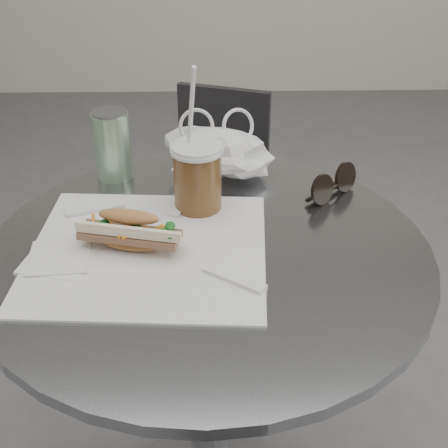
{
  "coord_description": "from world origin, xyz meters",
  "views": [
    {
      "loc": [
        0.01,
        -0.67,
        1.33
      ],
      "look_at": [
        0.03,
        0.2,
        0.79
      ],
      "focal_mm": 50.0,
      "sensor_mm": 36.0,
      "label": 1
    }
  ],
  "objects_px": {
    "banh_mi": "(130,231)",
    "sunglasses": "(332,185)",
    "chair_far": "(211,219)",
    "drink_can": "(112,145)",
    "cafe_table": "(209,366)",
    "iced_coffee": "(197,176)"
  },
  "relations": [
    {
      "from": "cafe_table",
      "to": "iced_coffee",
      "type": "height_order",
      "value": "iced_coffee"
    },
    {
      "from": "cafe_table",
      "to": "iced_coffee",
      "type": "bearing_deg",
      "value": 97.41
    },
    {
      "from": "banh_mi",
      "to": "sunglasses",
      "type": "bearing_deg",
      "value": 38.51
    },
    {
      "from": "banh_mi",
      "to": "chair_far",
      "type": "bearing_deg",
      "value": 93.37
    },
    {
      "from": "chair_far",
      "to": "banh_mi",
      "type": "relative_size",
      "value": 3.16
    },
    {
      "from": "chair_far",
      "to": "banh_mi",
      "type": "distance_m",
      "value": 0.93
    },
    {
      "from": "chair_far",
      "to": "iced_coffee",
      "type": "xyz_separation_m",
      "value": [
        -0.02,
        -0.66,
        0.5
      ]
    },
    {
      "from": "sunglasses",
      "to": "chair_far",
      "type": "bearing_deg",
      "value": 67.71
    },
    {
      "from": "cafe_table",
      "to": "chair_far",
      "type": "xyz_separation_m",
      "value": [
        0.0,
        0.79,
        -0.15
      ]
    },
    {
      "from": "chair_far",
      "to": "drink_can",
      "type": "bearing_deg",
      "value": 87.97
    },
    {
      "from": "cafe_table",
      "to": "banh_mi",
      "type": "relative_size",
      "value": 3.46
    },
    {
      "from": "chair_far",
      "to": "iced_coffee",
      "type": "relative_size",
      "value": 2.5
    },
    {
      "from": "cafe_table",
      "to": "chair_far",
      "type": "bearing_deg",
      "value": 89.83
    },
    {
      "from": "drink_can",
      "to": "sunglasses",
      "type": "bearing_deg",
      "value": -11.98
    },
    {
      "from": "banh_mi",
      "to": "cafe_table",
      "type": "bearing_deg",
      "value": 13.14
    },
    {
      "from": "chair_far",
      "to": "drink_can",
      "type": "height_order",
      "value": "drink_can"
    },
    {
      "from": "banh_mi",
      "to": "drink_can",
      "type": "relative_size",
      "value": 1.56
    },
    {
      "from": "chair_far",
      "to": "drink_can",
      "type": "xyz_separation_m",
      "value": [
        -0.19,
        -0.52,
        0.5
      ]
    },
    {
      "from": "chair_far",
      "to": "sunglasses",
      "type": "xyz_separation_m",
      "value": [
        0.24,
        -0.62,
        0.45
      ]
    },
    {
      "from": "sunglasses",
      "to": "drink_can",
      "type": "bearing_deg",
      "value": 124.62
    },
    {
      "from": "banh_mi",
      "to": "sunglasses",
      "type": "xyz_separation_m",
      "value": [
        0.37,
        0.18,
        -0.01
      ]
    },
    {
      "from": "banh_mi",
      "to": "drink_can",
      "type": "bearing_deg",
      "value": 115.53
    }
  ]
}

